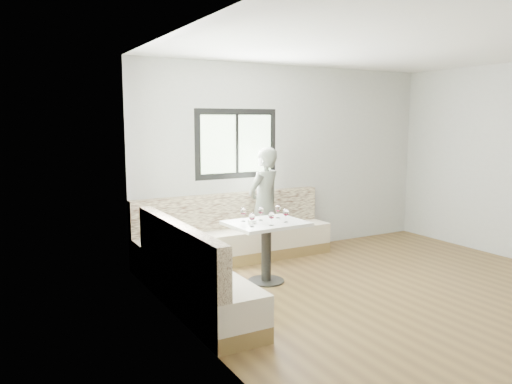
% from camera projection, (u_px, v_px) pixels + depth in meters
% --- Properties ---
extents(room, '(5.01, 5.01, 2.81)m').
position_uv_depth(room, '(402.00, 173.00, 5.50)').
color(room, brown).
rests_on(room, ground).
extents(banquette, '(2.90, 2.80, 0.95)m').
position_uv_depth(banquette, '(219.00, 253.00, 6.27)').
color(banquette, brown).
rests_on(banquette, ground).
extents(table, '(0.95, 0.76, 0.76)m').
position_uv_depth(table, '(266.00, 237.00, 6.11)').
color(table, black).
rests_on(table, ground).
extents(person, '(0.69, 0.57, 1.61)m').
position_uv_depth(person, '(264.00, 204.00, 7.06)').
color(person, '#5E6258').
rests_on(person, ground).
extents(olive_ramekin, '(0.11, 0.11, 0.04)m').
position_uv_depth(olive_ramekin, '(252.00, 221.00, 6.00)').
color(olive_ramekin, white).
rests_on(olive_ramekin, table).
extents(wine_glass_a, '(0.08, 0.08, 0.17)m').
position_uv_depth(wine_glass_a, '(252.00, 217.00, 5.78)').
color(wine_glass_a, white).
rests_on(wine_glass_a, table).
extents(wine_glass_b, '(0.08, 0.08, 0.17)m').
position_uv_depth(wine_glass_b, '(271.00, 216.00, 5.86)').
color(wine_glass_b, white).
rests_on(wine_glass_b, table).
extents(wine_glass_c, '(0.08, 0.08, 0.17)m').
position_uv_depth(wine_glass_c, '(286.00, 213.00, 6.04)').
color(wine_glass_c, white).
rests_on(wine_glass_c, table).
extents(wine_glass_d, '(0.08, 0.08, 0.17)m').
position_uv_depth(wine_glass_d, '(261.00, 211.00, 6.17)').
color(wine_glass_d, white).
rests_on(wine_glass_d, table).
extents(wine_glass_e, '(0.08, 0.08, 0.17)m').
position_uv_depth(wine_glass_e, '(278.00, 209.00, 6.31)').
color(wine_glass_e, white).
rests_on(wine_glass_e, table).
extents(wine_glass_f, '(0.08, 0.08, 0.17)m').
position_uv_depth(wine_glass_f, '(243.00, 212.00, 6.10)').
color(wine_glass_f, white).
rests_on(wine_glass_f, table).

